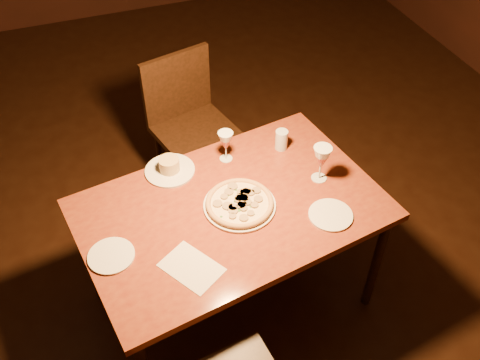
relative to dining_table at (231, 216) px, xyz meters
name	(u,v)px	position (x,y,z in m)	size (l,w,h in m)	color
floor	(182,306)	(-0.28, 0.05, -0.66)	(7.00, 7.00, 0.00)	black
dining_table	(231,216)	(0.00, 0.00, 0.00)	(1.48, 1.07, 0.73)	brown
chair_far	(190,122)	(0.07, 0.93, -0.15)	(0.53, 0.53, 0.91)	black
pizza_plate	(240,203)	(0.04, -0.01, 0.08)	(0.33, 0.33, 0.04)	silver
ramekin_saucer	(170,168)	(-0.20, 0.33, 0.09)	(0.24, 0.24, 0.08)	silver
wine_glass_far	(226,146)	(0.09, 0.32, 0.15)	(0.08, 0.08, 0.17)	#BC584E
wine_glass_right	(321,163)	(0.46, 0.03, 0.16)	(0.09, 0.09, 0.19)	#BC584E
water_tumbler	(281,140)	(0.38, 0.30, 0.12)	(0.06, 0.06, 0.11)	#B6BFC6
side_plate_left	(111,256)	(-0.56, -0.09, 0.07)	(0.20, 0.20, 0.01)	silver
side_plate_near	(331,215)	(0.40, -0.21, 0.07)	(0.20, 0.20, 0.01)	silver
menu_card	(192,267)	(-0.27, -0.26, 0.07)	(0.17, 0.24, 0.00)	beige
pendant_light	(228,19)	(0.00, 0.00, 0.99)	(0.12, 0.12, 0.12)	#FDA147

